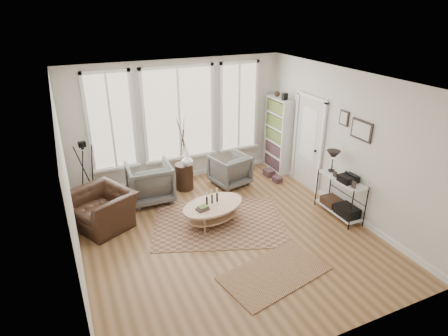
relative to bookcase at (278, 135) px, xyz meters
name	(u,v)px	position (x,y,z in m)	size (l,w,h in m)	color
room	(228,165)	(-2.42, -2.20, 0.47)	(5.50, 5.54, 2.90)	olive
bay_window	(179,116)	(-2.44, 0.49, 0.65)	(4.14, 0.12, 2.24)	tan
door	(308,141)	(0.13, -1.08, 0.17)	(0.09, 1.06, 2.22)	silver
bookcase	(278,135)	(0.00, 0.00, 0.00)	(0.31, 0.85, 2.06)	white
low_shelf	(340,193)	(-0.06, -2.52, -0.44)	(0.38, 1.08, 1.30)	white
wall_art	(357,127)	(0.14, -2.49, 0.92)	(0.04, 0.88, 0.44)	black
rug_main	(219,222)	(-2.41, -1.76, -0.95)	(2.55, 1.91, 0.01)	brown
rug_runner	(274,273)	(-2.21, -3.57, -0.94)	(1.73, 0.96, 0.01)	brown
coffee_table	(213,209)	(-2.53, -1.74, -0.63)	(1.48, 1.14, 0.60)	tan
armchair_left	(150,182)	(-3.42, -0.29, -0.52)	(0.93, 0.95, 0.87)	#61605C
armchair_right	(230,170)	(-1.49, -0.29, -0.58)	(0.80, 0.82, 0.75)	#61605C
side_table	(183,156)	(-2.56, -0.08, -0.12)	(0.41, 0.41, 1.74)	#331F15
vase	(187,160)	(-2.51, -0.18, -0.20)	(0.26, 0.26, 0.27)	silver
accent_chair	(103,209)	(-4.52, -0.94, -0.59)	(0.99, 1.13, 0.73)	#331F15
tripod_camera	(87,178)	(-4.67, -0.06, -0.27)	(0.52, 0.52, 1.48)	black
book_stack_near	(269,173)	(-0.39, -0.29, -0.87)	(0.21, 0.27, 0.17)	brown
book_stack_far	(277,179)	(-0.39, -0.69, -0.89)	(0.17, 0.22, 0.14)	brown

